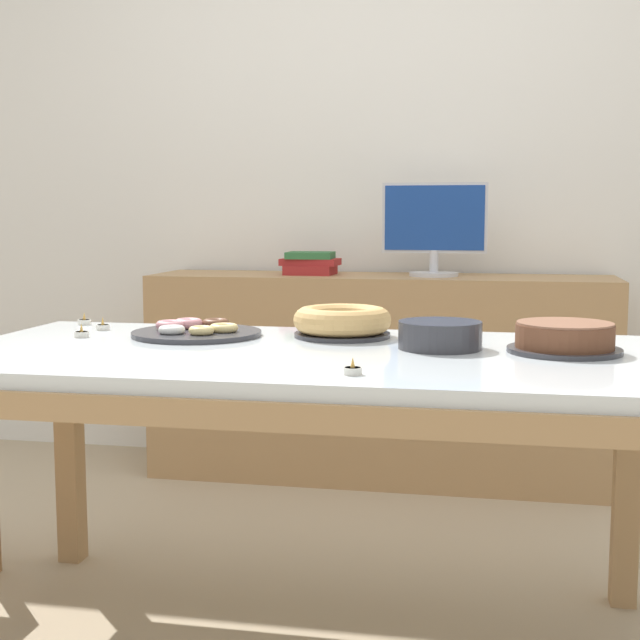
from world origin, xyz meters
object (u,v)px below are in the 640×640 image
book_stack (310,263)px  plate_stack (440,335)px  tealight_right_edge (82,334)px  tealight_left_edge (84,321)px  cake_golden_bundt (342,322)px  computer_monitor (434,229)px  cake_chocolate_round (565,338)px  pastry_platter (196,331)px  tealight_near_front (103,327)px  tealight_near_cakes (353,370)px

book_stack → plate_stack: bearing=-66.0°
tealight_right_edge → tealight_left_edge: size_ratio=1.00×
cake_golden_bundt → book_stack: bearing=105.8°
computer_monitor → cake_chocolate_round: (0.42, -1.41, -0.24)m
pastry_platter → tealight_left_edge: 0.45m
computer_monitor → cake_chocolate_round: bearing=-73.5°
tealight_left_edge → tealight_right_edge: bearing=-65.5°
computer_monitor → tealight_left_edge: bearing=-131.3°
computer_monitor → cake_golden_bundt: bearing=-97.5°
tealight_near_front → tealight_near_cakes: bearing=-35.0°
computer_monitor → pastry_platter: computer_monitor is taller
book_stack → tealight_left_edge: size_ratio=5.98×
cake_golden_bundt → tealight_near_cakes: bearing=-78.0°
cake_chocolate_round → pastry_platter: size_ratio=0.77×
book_stack → pastry_platter: size_ratio=0.66×
pastry_platter → plate_stack: bearing=-9.4°
cake_chocolate_round → tealight_left_edge: cake_chocolate_round is taller
book_stack → cake_golden_bundt: (0.35, -1.24, -0.09)m
tealight_left_edge → tealight_near_front: bearing=-44.1°
cake_golden_bundt → tealight_near_front: bearing=179.0°
pastry_platter → tealight_right_edge: pastry_platter is taller
book_stack → cake_chocolate_round: 1.70m
book_stack → tealight_near_front: size_ratio=5.98×
cake_chocolate_round → cake_golden_bundt: cake_golden_bundt is taller
pastry_platter → plate_stack: (0.68, -0.11, 0.02)m
pastry_platter → tealight_near_front: size_ratio=9.01×
cake_chocolate_round → tealight_near_cakes: cake_chocolate_round is taller
plate_stack → tealight_near_cakes: plate_stack is taller
computer_monitor → tealight_left_edge: computer_monitor is taller
cake_golden_bundt → tealight_right_edge: (-0.70, -0.14, -0.03)m
computer_monitor → tealight_left_edge: 1.52m
cake_chocolate_round → tealight_left_edge: bearing=168.4°
tealight_left_edge → plate_stack: bearing=-14.5°
cake_golden_bundt → tealight_left_edge: 0.83m
tealight_right_edge → tealight_near_cakes: size_ratio=1.00×
cake_golden_bundt → tealight_right_edge: size_ratio=6.75×
computer_monitor → pastry_platter: (-0.57, -1.29, -0.26)m
plate_stack → tealight_near_front: plate_stack is taller
tealight_near_front → tealight_near_cakes: (0.83, -0.58, 0.00)m
tealight_right_edge → computer_monitor: bearing=58.0°
cake_golden_bundt → tealight_left_edge: (-0.82, 0.12, -0.03)m
tealight_right_edge → cake_chocolate_round: bearing=-1.1°
cake_golden_bundt → plate_stack: size_ratio=1.29×
pastry_platter → tealight_right_edge: (-0.30, -0.09, -0.00)m
cake_chocolate_round → tealight_right_edge: cake_chocolate_round is taller
computer_monitor → book_stack: 0.53m
book_stack → tealight_near_cakes: size_ratio=5.98×
computer_monitor → book_stack: computer_monitor is taller
plate_stack → tealight_near_cakes: 0.44m
book_stack → cake_chocolate_round: book_stack is taller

